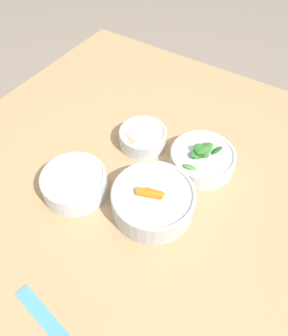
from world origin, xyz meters
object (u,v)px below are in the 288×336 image
Objects in this scene: bowl_greens at (202,158)px; bowl_cookies at (143,137)px; bowl_carrots at (153,200)px; bowl_beans_hotdog at (75,183)px.

bowl_cookies is at bearing 4.91° from bowl_greens.
bowl_greens reaches higher than bowl_cookies.
bowl_carrots reaches higher than bowl_cookies.
bowl_greens is 1.29× the size of bowl_cookies.
bowl_carrots is at bearing 129.20° from bowl_cookies.
bowl_carrots is 1.48× the size of bowl_cookies.
bowl_beans_hotdog is at bearing 46.80° from bowl_greens.
bowl_cookies is at bearing -50.80° from bowl_carrots.
bowl_carrots is 1.15× the size of bowl_greens.
bowl_greens is 0.34m from bowl_beans_hotdog.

